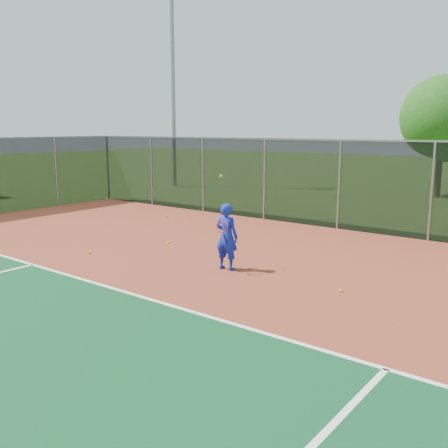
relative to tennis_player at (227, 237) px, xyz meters
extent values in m
plane|color=#335819|center=(2.93, -5.69, -0.83)|extent=(120.00, 120.00, 0.00)
cube|color=brown|center=(2.93, -3.69, -0.82)|extent=(30.00, 20.00, 0.02)
cube|color=white|center=(4.93, -2.69, -0.80)|extent=(22.00, 0.10, 0.00)
cube|color=black|center=(2.93, 6.31, 0.69)|extent=(30.00, 0.04, 3.00)
cube|color=gray|center=(2.93, 6.31, 2.19)|extent=(30.00, 0.06, 0.06)
imported|color=#1325B2|center=(0.00, 0.00, 0.00)|extent=(0.63, 0.45, 1.62)
cylinder|color=black|center=(0.15, -0.25, 0.01)|extent=(0.03, 0.15, 0.27)
torus|color=#A51414|center=(0.15, -0.35, 0.31)|extent=(0.30, 0.13, 0.29)
sphere|color=yellow|center=(-0.25, 0.10, 1.44)|extent=(0.07, 0.07, 0.07)
sphere|color=yellow|center=(-6.39, 4.51, -0.78)|extent=(0.07, 0.07, 0.07)
sphere|color=yellow|center=(2.94, 0.09, -0.78)|extent=(0.07, 0.07, 0.07)
sphere|color=yellow|center=(-3.90, -1.09, -0.78)|extent=(0.07, 0.07, 0.07)
sphere|color=yellow|center=(-3.03, 1.11, -0.78)|extent=(0.07, 0.07, 0.07)
cylinder|color=gray|center=(-13.46, 12.43, 5.47)|extent=(0.24, 0.24, 12.61)
cylinder|color=#3A2715|center=(0.34, 16.90, 0.31)|extent=(0.30, 0.30, 2.29)
sphere|color=#1B4B14|center=(0.34, 16.90, 3.11)|extent=(4.07, 4.07, 4.07)
camera|label=1|loc=(7.13, -9.29, 2.55)|focal=40.00mm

